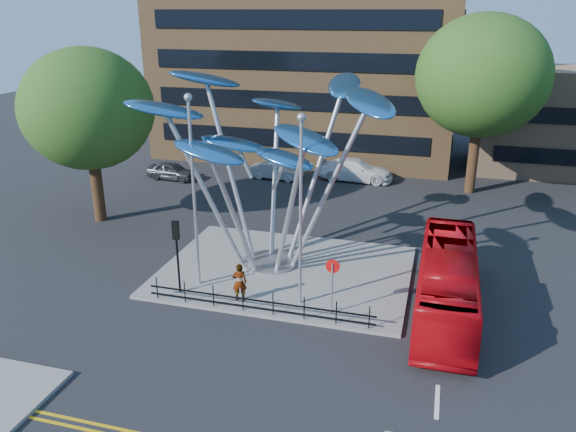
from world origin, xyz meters
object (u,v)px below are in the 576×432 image
(no_entry_sign_island, at_px, (332,277))
(red_bus, at_px, (447,282))
(tree_right, at_px, (483,76))
(leaf_sculpture, at_px, (268,131))
(street_lamp_right, at_px, (301,195))
(pedestrian, at_px, (240,282))
(parked_car_left, at_px, (172,171))
(traffic_light_island, at_px, (176,242))
(parked_car_right, at_px, (356,170))
(parked_car_mid, at_px, (277,171))
(tree_left, at_px, (88,109))
(street_lamp_left, at_px, (193,176))

(no_entry_sign_island, height_order, red_bus, red_bus)
(tree_right, xyz_separation_m, red_bus, (-1.40, -17.74, -6.66))
(leaf_sculpture, distance_m, street_lamp_right, 4.83)
(pedestrian, bearing_deg, parked_car_left, -70.26)
(traffic_light_island, distance_m, parked_car_right, 20.83)
(no_entry_sign_island, xyz_separation_m, red_bus, (4.60, 1.74, -0.43))
(traffic_light_island, bearing_deg, parked_car_mid, 93.38)
(traffic_light_island, relative_size, parked_car_left, 0.88)
(traffic_light_island, bearing_deg, leaf_sculpture, 54.96)
(no_entry_sign_island, xyz_separation_m, parked_car_mid, (-8.12, 18.93, -1.15))
(no_entry_sign_island, distance_m, parked_car_left, 22.97)
(tree_right, bearing_deg, traffic_light_island, -123.69)
(traffic_light_island, distance_m, parked_car_mid, 19.08)
(red_bus, height_order, parked_car_mid, red_bus)
(no_entry_sign_island, relative_size, parked_car_left, 0.63)
(traffic_light_island, distance_m, no_entry_sign_island, 7.05)
(tree_right, xyz_separation_m, parked_car_left, (-21.76, -2.81, -7.37))
(tree_left, relative_size, parked_car_right, 1.85)
(pedestrian, distance_m, parked_car_left, 20.36)
(street_lamp_left, height_order, traffic_light_island, street_lamp_left)
(pedestrian, distance_m, parked_car_mid, 19.37)
(tree_left, bearing_deg, parked_car_left, 88.53)
(street_lamp_left, xyz_separation_m, traffic_light_island, (-0.50, -1.00, -2.74))
(traffic_light_island, relative_size, red_bus, 0.35)
(leaf_sculpture, height_order, no_entry_sign_island, leaf_sculpture)
(parked_car_right, bearing_deg, red_bus, -157.25)
(red_bus, bearing_deg, parked_car_mid, 126.56)
(red_bus, height_order, parked_car_right, red_bus)
(traffic_light_island, bearing_deg, tree_left, 140.19)
(tree_right, distance_m, parked_car_left, 23.15)
(street_lamp_right, bearing_deg, traffic_light_island, -174.81)
(tree_left, bearing_deg, parked_car_mid, 55.46)
(tree_right, bearing_deg, street_lamp_right, -111.54)
(street_lamp_right, relative_size, no_entry_sign_island, 3.39)
(street_lamp_left, distance_m, parked_car_left, 18.81)
(tree_left, height_order, street_lamp_left, tree_left)
(tree_right, distance_m, pedestrian, 23.05)
(parked_car_right, bearing_deg, street_lamp_right, -175.44)
(leaf_sculpture, relative_size, street_lamp_right, 1.53)
(leaf_sculpture, height_order, parked_car_right, leaf_sculpture)
(tree_left, relative_size, leaf_sculpture, 0.81)
(traffic_light_island, xyz_separation_m, red_bus, (11.60, 1.76, -1.23))
(red_bus, bearing_deg, leaf_sculpture, 164.45)
(street_lamp_right, relative_size, parked_car_right, 1.49)
(tree_right, xyz_separation_m, tree_left, (-22.00, -12.00, -1.24))
(traffic_light_island, bearing_deg, no_entry_sign_island, 0.13)
(traffic_light_island, distance_m, pedestrian, 3.31)
(leaf_sculpture, distance_m, parked_car_left, 18.21)
(tree_right, height_order, pedestrian, tree_right)
(tree_right, bearing_deg, no_entry_sign_island, -107.12)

